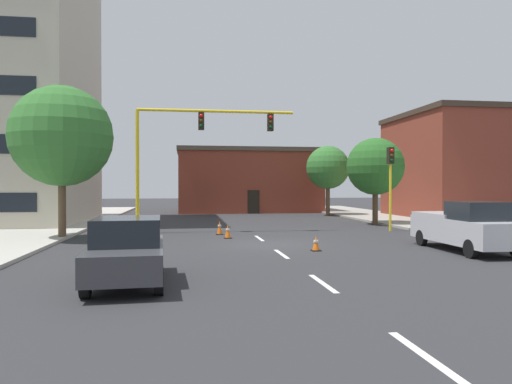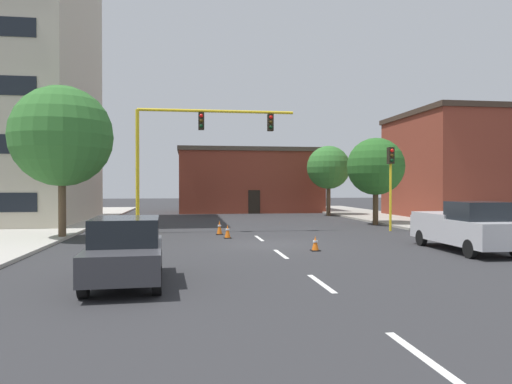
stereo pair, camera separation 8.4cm
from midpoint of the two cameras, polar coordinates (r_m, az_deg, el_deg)
The scene contains 19 objects.
ground_plane at distance 21.19m, azimuth 1.51°, elevation -6.28°, with size 160.00×160.00×0.00m, color #2D2D30.
sidewalk_left at distance 30.12m, azimuth -25.06°, elevation -4.13°, with size 6.00×56.00×0.14m, color #B2ADA3.
sidewalk_right at distance 32.89m, azimuth 20.59°, elevation -3.71°, with size 6.00×56.00×0.14m, color #9E998E.
lane_stripe_seg_0 at distance 8.04m, azimuth 19.57°, elevation -18.04°, with size 0.16×2.40×0.01m, color silver.
lane_stripe_seg_1 at distance 12.99m, azimuth 7.98°, elevation -10.74°, with size 0.16×2.40×0.01m, color silver.
lane_stripe_seg_2 at distance 18.26m, azimuth 3.11°, elevation -7.40°, with size 0.16×2.40×0.01m, color silver.
lane_stripe_seg_3 at distance 23.64m, azimuth 0.48°, elevation -5.54°, with size 0.16×2.40×0.01m, color silver.
building_brick_center at distance 48.06m, azimuth -0.78°, elevation 1.40°, with size 14.15×7.56×6.29m.
building_row_right at distance 42.69m, azimuth 24.86°, elevation 2.88°, with size 12.06×10.75×8.47m.
traffic_signal_gantry at distance 26.67m, azimuth -11.21°, elevation 0.04°, with size 9.55×1.20×6.83m.
traffic_light_pole_right at distance 28.40m, azimuth 15.87°, elevation 2.60°, with size 0.32×0.47×4.80m.
tree_right_far at distance 41.90m, azimuth 8.71°, elevation 2.90°, with size 3.75×3.75×6.07m.
tree_left_near at distance 25.00m, azimuth -22.09°, elevation 6.17°, with size 4.85×4.85×7.42m.
tree_right_mid at distance 32.65m, azimuth 14.17°, elevation 2.95°, with size 3.79×3.79×5.78m.
pickup_truck_silver at distance 20.66m, azimuth 23.89°, elevation -3.81°, with size 2.07×5.42×1.99m.
sedan_dark_gray_near_left at distance 13.18m, azimuth -15.11°, elevation -6.69°, with size 2.06×4.58×1.74m.
traffic_cone_roadside_a at distance 25.45m, azimuth -4.29°, elevation -4.27°, with size 0.36×0.36×0.76m.
traffic_cone_roadside_b at distance 19.22m, azimuth 7.22°, elevation -6.13°, with size 0.36×0.36×0.60m.
traffic_cone_roadside_c at distance 23.65m, azimuth -3.32°, elevation -4.73°, with size 0.36×0.36×0.69m.
Camera 2 is at (-3.52, -20.73, 2.58)m, focal length 33.50 mm.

